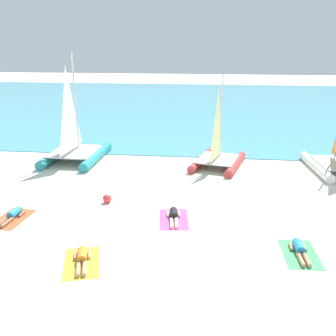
{
  "coord_description": "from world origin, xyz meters",
  "views": [
    {
      "loc": [
        1.92,
        -11.8,
        6.61
      ],
      "look_at": [
        0.0,
        4.76,
        1.2
      ],
      "focal_mm": 42.33,
      "sensor_mm": 36.0,
      "label": 1
    }
  ],
  "objects_px": {
    "sunbather_center_right": "(174,216)",
    "towel_rightmost": "(300,254)",
    "towel_center_right": "(174,219)",
    "sunbather_rightmost": "(300,249)",
    "sailboat_teal": "(75,145)",
    "towel_leftmost": "(12,219)",
    "towel_center_left": "(82,263)",
    "beach_ball": "(107,199)",
    "sailboat_red": "(218,154)",
    "sunbather_center_left": "(82,258)",
    "sunbather_leftmost": "(12,215)"
  },
  "relations": [
    {
      "from": "towel_center_right",
      "to": "sunbather_rightmost",
      "type": "bearing_deg",
      "value": -25.37
    },
    {
      "from": "sailboat_red",
      "to": "sunbather_rightmost",
      "type": "relative_size",
      "value": 3.12
    },
    {
      "from": "sailboat_red",
      "to": "sunbather_center_left",
      "type": "relative_size",
      "value": 3.16
    },
    {
      "from": "sunbather_center_left",
      "to": "sunbather_rightmost",
      "type": "height_order",
      "value": "same"
    },
    {
      "from": "sailboat_red",
      "to": "towel_leftmost",
      "type": "bearing_deg",
      "value": -122.35
    },
    {
      "from": "sunbather_center_left",
      "to": "sunbather_center_right",
      "type": "bearing_deg",
      "value": 37.62
    },
    {
      "from": "sunbather_center_left",
      "to": "towel_center_right",
      "type": "height_order",
      "value": "sunbather_center_left"
    },
    {
      "from": "sunbather_rightmost",
      "to": "beach_ball",
      "type": "height_order",
      "value": "beach_ball"
    },
    {
      "from": "towel_leftmost",
      "to": "sailboat_red",
      "type": "bearing_deg",
      "value": 43.91
    },
    {
      "from": "sunbather_center_left",
      "to": "beach_ball",
      "type": "bearing_deg",
      "value": 79.24
    },
    {
      "from": "towel_leftmost",
      "to": "beach_ball",
      "type": "xyz_separation_m",
      "value": [
        3.26,
        1.98,
        0.18
      ]
    },
    {
      "from": "sunbather_leftmost",
      "to": "sunbather_center_right",
      "type": "bearing_deg",
      "value": 10.52
    },
    {
      "from": "sailboat_red",
      "to": "towel_leftmost",
      "type": "height_order",
      "value": "sailboat_red"
    },
    {
      "from": "sailboat_teal",
      "to": "towel_leftmost",
      "type": "distance_m",
      "value": 7.91
    },
    {
      "from": "towel_rightmost",
      "to": "beach_ball",
      "type": "distance_m",
      "value": 8.07
    },
    {
      "from": "towel_center_left",
      "to": "sunbather_center_right",
      "type": "bearing_deg",
      "value": 54.44
    },
    {
      "from": "sailboat_red",
      "to": "towel_leftmost",
      "type": "relative_size",
      "value": 2.57
    },
    {
      "from": "sunbather_leftmost",
      "to": "towel_rightmost",
      "type": "distance_m",
      "value": 10.67
    },
    {
      "from": "towel_center_left",
      "to": "towel_center_right",
      "type": "height_order",
      "value": "same"
    },
    {
      "from": "towel_leftmost",
      "to": "towel_center_left",
      "type": "relative_size",
      "value": 1.0
    },
    {
      "from": "towel_rightmost",
      "to": "towel_leftmost",
      "type": "bearing_deg",
      "value": 172.22
    },
    {
      "from": "sunbather_rightmost",
      "to": "towel_rightmost",
      "type": "bearing_deg",
      "value": -90.0
    },
    {
      "from": "towel_rightmost",
      "to": "sunbather_rightmost",
      "type": "height_order",
      "value": "sunbather_rightmost"
    },
    {
      "from": "towel_leftmost",
      "to": "sunbather_center_left",
      "type": "height_order",
      "value": "sunbather_center_left"
    },
    {
      "from": "sunbather_center_left",
      "to": "towel_rightmost",
      "type": "xyz_separation_m",
      "value": [
        6.87,
        1.27,
        -0.13
      ]
    },
    {
      "from": "sunbather_center_left",
      "to": "beach_ball",
      "type": "height_order",
      "value": "beach_ball"
    },
    {
      "from": "sunbather_leftmost",
      "to": "sunbather_center_right",
      "type": "relative_size",
      "value": 1.0
    },
    {
      "from": "sunbather_center_right",
      "to": "sunbather_rightmost",
      "type": "bearing_deg",
      "value": -33.24
    },
    {
      "from": "sunbather_leftmost",
      "to": "towel_center_right",
      "type": "bearing_deg",
      "value": 9.91
    },
    {
      "from": "sunbather_leftmost",
      "to": "towel_center_left",
      "type": "distance_m",
      "value": 4.68
    },
    {
      "from": "towel_rightmost",
      "to": "sunbather_rightmost",
      "type": "xyz_separation_m",
      "value": [
        -0.0,
        0.07,
        0.13
      ]
    },
    {
      "from": "sailboat_red",
      "to": "sailboat_teal",
      "type": "distance_m",
      "value": 8.1
    },
    {
      "from": "sunbather_rightmost",
      "to": "sunbather_center_left",
      "type": "bearing_deg",
      "value": -171.23
    },
    {
      "from": "sunbather_leftmost",
      "to": "sunbather_rightmost",
      "type": "relative_size",
      "value": 1.0
    },
    {
      "from": "towel_leftmost",
      "to": "beach_ball",
      "type": "relative_size",
      "value": 5.03
    },
    {
      "from": "sailboat_red",
      "to": "sunbather_leftmost",
      "type": "height_order",
      "value": "sailboat_red"
    },
    {
      "from": "sunbather_center_left",
      "to": "beach_ball",
      "type": "relative_size",
      "value": 4.1
    },
    {
      "from": "sunbather_leftmost",
      "to": "sunbather_rightmost",
      "type": "height_order",
      "value": "same"
    },
    {
      "from": "beach_ball",
      "to": "sunbather_center_right",
      "type": "bearing_deg",
      "value": -22.7
    },
    {
      "from": "sunbather_center_right",
      "to": "towel_rightmost",
      "type": "relative_size",
      "value": 0.83
    },
    {
      "from": "sunbather_leftmost",
      "to": "towel_center_left",
      "type": "bearing_deg",
      "value": -33.04
    },
    {
      "from": "sailboat_teal",
      "to": "sunbather_center_right",
      "type": "height_order",
      "value": "sailboat_teal"
    },
    {
      "from": "towel_leftmost",
      "to": "towel_center_right",
      "type": "distance_m",
      "value": 6.28
    },
    {
      "from": "towel_center_left",
      "to": "towel_center_right",
      "type": "distance_m",
      "value": 4.27
    },
    {
      "from": "sailboat_teal",
      "to": "towel_center_left",
      "type": "xyz_separation_m",
      "value": [
        3.89,
        -10.63,
        -0.89
      ]
    },
    {
      "from": "sailboat_teal",
      "to": "sunbather_center_left",
      "type": "xyz_separation_m",
      "value": [
        3.87,
        -10.57,
        -0.76
      ]
    },
    {
      "from": "towel_center_right",
      "to": "beach_ball",
      "type": "bearing_deg",
      "value": 156.28
    },
    {
      "from": "sailboat_teal",
      "to": "sunbather_center_right",
      "type": "relative_size",
      "value": 3.83
    },
    {
      "from": "sunbather_leftmost",
      "to": "beach_ball",
      "type": "bearing_deg",
      "value": 34.81
    },
    {
      "from": "sailboat_teal",
      "to": "sunbather_rightmost",
      "type": "height_order",
      "value": "sailboat_teal"
    }
  ]
}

